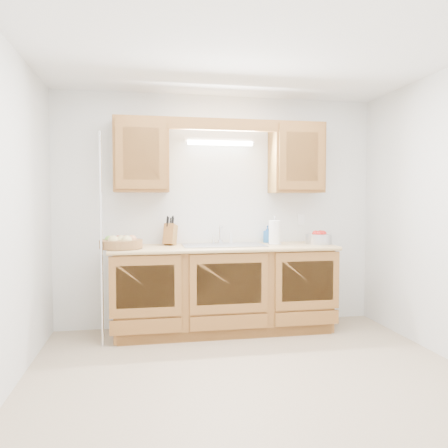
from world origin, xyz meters
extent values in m
plane|color=tan|center=(0.00, 0.00, 0.00)|extent=(3.50, 3.50, 0.00)
plane|color=white|center=(0.00, 0.00, 2.50)|extent=(3.50, 3.50, 0.00)
cube|color=silver|center=(0.00, 1.50, 1.25)|extent=(3.50, 0.02, 2.50)
cube|color=silver|center=(0.00, -1.50, 1.25)|extent=(3.50, 0.02, 2.50)
cube|color=silver|center=(-1.75, 0.00, 1.25)|extent=(0.02, 3.00, 2.50)
cube|color=brown|center=(0.00, 1.20, 0.44)|extent=(2.20, 0.60, 0.86)
cube|color=#DBB073|center=(0.00, 1.19, 0.88)|extent=(2.30, 0.63, 0.04)
cube|color=brown|center=(-0.83, 1.33, 1.83)|extent=(0.55, 0.33, 0.75)
cube|color=brown|center=(0.83, 1.33, 1.83)|extent=(0.55, 0.33, 0.75)
cube|color=brown|center=(0.00, 1.19, 2.14)|extent=(2.20, 0.05, 0.12)
cylinder|color=white|center=(0.00, 1.40, 1.98)|extent=(0.70, 0.05, 0.05)
cube|color=white|center=(0.00, 1.43, 2.01)|extent=(0.76, 0.06, 0.05)
cube|color=#9E9EA3|center=(0.00, 1.21, 0.90)|extent=(0.84, 0.46, 0.01)
cube|color=#9E9EA3|center=(-0.21, 1.21, 0.82)|extent=(0.39, 0.40, 0.16)
cube|color=#9E9EA3|center=(0.21, 1.21, 0.82)|extent=(0.39, 0.40, 0.16)
cylinder|color=silver|center=(0.00, 1.41, 0.92)|extent=(0.06, 0.06, 0.04)
cylinder|color=silver|center=(0.00, 1.41, 1.00)|extent=(0.02, 0.02, 0.16)
cylinder|color=silver|center=(0.00, 1.35, 1.09)|extent=(0.02, 0.12, 0.02)
cylinder|color=white|center=(0.12, 1.41, 0.96)|extent=(0.03, 0.03, 0.12)
cylinder|color=silver|center=(-1.20, 0.94, 1.00)|extent=(0.03, 0.03, 2.00)
cube|color=white|center=(0.95, 1.49, 1.15)|extent=(0.08, 0.01, 0.12)
cylinder|color=olive|center=(-1.03, 1.08, 0.95)|extent=(0.42, 0.42, 0.08)
sphere|color=#D8C67F|center=(-1.10, 1.04, 0.98)|extent=(0.10, 0.10, 0.10)
sphere|color=#D8C67F|center=(-0.97, 1.02, 0.98)|extent=(0.10, 0.10, 0.10)
sphere|color=tan|center=(-0.93, 1.13, 0.98)|extent=(0.10, 0.10, 0.10)
sphere|color=red|center=(-1.05, 1.15, 0.98)|extent=(0.09, 0.09, 0.09)
sphere|color=#72A53F|center=(-1.14, 1.11, 0.98)|extent=(0.09, 0.09, 0.09)
sphere|color=#D8C67F|center=(-1.03, 1.07, 0.98)|extent=(0.10, 0.10, 0.10)
sphere|color=red|center=(-1.00, 1.18, 0.98)|extent=(0.09, 0.09, 0.09)
cube|color=brown|center=(-0.54, 1.35, 1.01)|extent=(0.17, 0.21, 0.24)
cylinder|color=black|center=(-0.57, 1.33, 1.14)|extent=(0.03, 0.04, 0.09)
cylinder|color=black|center=(-0.54, 1.33, 1.14)|extent=(0.03, 0.04, 0.09)
cylinder|color=black|center=(-0.51, 1.33, 1.15)|extent=(0.03, 0.04, 0.09)
cylinder|color=black|center=(-0.56, 1.37, 1.15)|extent=(0.03, 0.04, 0.09)
cylinder|color=black|center=(-0.52, 1.37, 1.15)|extent=(0.03, 0.04, 0.09)
cylinder|color=black|center=(-0.57, 1.40, 1.16)|extent=(0.03, 0.04, 0.09)
cylinder|color=black|center=(-0.51, 1.40, 1.16)|extent=(0.03, 0.04, 0.09)
cylinder|color=#E1450C|center=(-0.54, 1.44, 1.00)|extent=(0.09, 0.09, 0.20)
cylinder|color=white|center=(-0.54, 1.44, 1.11)|extent=(0.07, 0.07, 0.01)
imported|color=#215DA9|center=(0.54, 1.44, 0.99)|extent=(0.11, 0.11, 0.19)
cube|color=#CC333F|center=(0.54, 1.44, 0.90)|extent=(0.11, 0.08, 0.01)
cube|color=green|center=(0.54, 1.44, 0.91)|extent=(0.11, 0.08, 0.02)
cylinder|color=silver|center=(0.55, 1.20, 0.91)|extent=(0.15, 0.15, 0.01)
cylinder|color=silver|center=(0.55, 1.20, 1.05)|extent=(0.02, 0.02, 0.29)
cylinder|color=white|center=(0.55, 1.20, 1.03)|extent=(0.12, 0.12, 0.25)
sphere|color=silver|center=(0.55, 1.20, 1.19)|extent=(0.02, 0.02, 0.02)
cylinder|color=silver|center=(1.03, 1.18, 0.95)|extent=(0.37, 0.37, 0.11)
sphere|color=red|center=(1.00, 1.18, 1.01)|extent=(0.08, 0.08, 0.08)
sphere|color=red|center=(1.06, 1.20, 1.01)|extent=(0.08, 0.08, 0.08)
sphere|color=red|center=(1.03, 1.14, 1.01)|extent=(0.08, 0.08, 0.08)
sphere|color=red|center=(1.07, 1.15, 1.01)|extent=(0.08, 0.08, 0.08)
camera|label=1|loc=(-0.81, -3.23, 1.36)|focal=35.00mm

